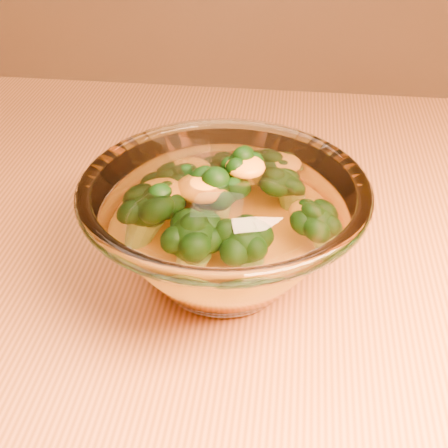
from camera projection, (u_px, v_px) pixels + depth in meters
The scene contains 4 objects.
table at pixel (266, 363), 0.58m from camera, with size 1.20×0.80×0.75m.
glass_bowl at pixel (224, 229), 0.49m from camera, with size 0.22×0.22×0.10m.
cheese_sauce at pixel (224, 250), 0.51m from camera, with size 0.13×0.13×0.04m, color orange.
broccoli_heap at pixel (221, 207), 0.49m from camera, with size 0.16×0.15×0.07m.
Camera 1 is at (0.01, -0.40, 1.09)m, focal length 50.00 mm.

